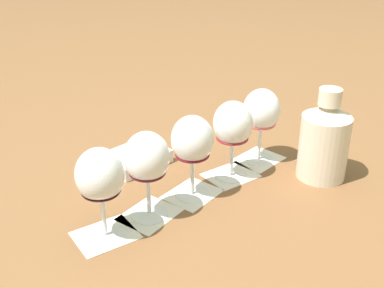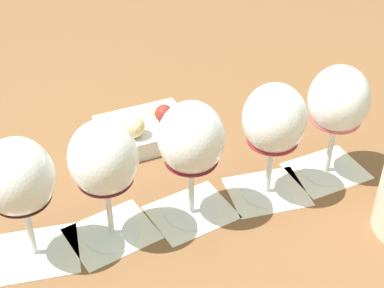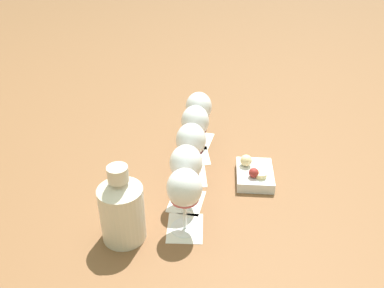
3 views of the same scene
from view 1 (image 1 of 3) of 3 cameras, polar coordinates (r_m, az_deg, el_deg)
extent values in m
plane|color=brown|center=(1.03, 0.16, -5.85)|extent=(8.00, 8.00, 0.00)
cube|color=silver|center=(1.17, 7.85, -1.79)|extent=(0.13, 0.12, 0.00)
cube|color=silver|center=(1.09, 4.61, -3.70)|extent=(0.14, 0.13, 0.00)
cube|color=silver|center=(1.02, -0.20, -5.86)|extent=(0.13, 0.11, 0.00)
cube|color=silver|center=(0.96, -5.06, -8.31)|extent=(0.12, 0.11, 0.00)
cube|color=silver|center=(0.92, -10.21, -10.57)|extent=(0.14, 0.13, 0.00)
cylinder|color=white|center=(1.17, 7.86, -1.63)|extent=(0.07, 0.07, 0.01)
cylinder|color=white|center=(1.15, 7.99, 0.24)|extent=(0.01, 0.01, 0.08)
ellipsoid|color=white|center=(1.12, 8.24, 4.03)|extent=(0.09, 0.09, 0.10)
ellipsoid|color=#D05660|center=(1.13, 8.14, 2.49)|extent=(0.07, 0.07, 0.02)
cylinder|color=white|center=(1.09, 4.62, -3.53)|extent=(0.07, 0.07, 0.01)
cylinder|color=white|center=(1.07, 4.70, -1.57)|extent=(0.01, 0.01, 0.08)
ellipsoid|color=white|center=(1.04, 4.86, 2.45)|extent=(0.09, 0.09, 0.10)
ellipsoid|color=maroon|center=(1.05, 4.79, 0.71)|extent=(0.07, 0.07, 0.02)
cylinder|color=white|center=(1.02, -0.20, -5.69)|extent=(0.07, 0.07, 0.01)
cylinder|color=white|center=(1.00, -0.20, -3.63)|extent=(0.01, 0.01, 0.08)
ellipsoid|color=white|center=(0.96, -0.21, 0.62)|extent=(0.09, 0.09, 0.10)
ellipsoid|color=maroon|center=(0.98, -0.20, -1.20)|extent=(0.07, 0.07, 0.02)
cylinder|color=white|center=(0.96, -5.07, -8.13)|extent=(0.07, 0.07, 0.01)
cylinder|color=white|center=(0.94, -5.17, -5.99)|extent=(0.01, 0.01, 0.08)
ellipsoid|color=white|center=(0.90, -5.38, -1.54)|extent=(0.09, 0.09, 0.10)
ellipsoid|color=#460E1E|center=(0.91, -5.30, -3.31)|extent=(0.07, 0.07, 0.02)
cylinder|color=white|center=(0.92, -10.23, -10.38)|extent=(0.07, 0.07, 0.01)
cylinder|color=white|center=(0.89, -10.44, -8.19)|extent=(0.01, 0.01, 0.08)
ellipsoid|color=white|center=(0.85, -10.88, -3.60)|extent=(0.09, 0.09, 0.10)
ellipsoid|color=black|center=(0.86, -10.72, -5.37)|extent=(0.07, 0.07, 0.03)
cylinder|color=beige|center=(1.10, 15.31, -0.35)|extent=(0.11, 0.11, 0.15)
cone|color=beige|center=(1.06, 15.85, 3.79)|extent=(0.11, 0.11, 0.03)
cylinder|color=beige|center=(1.05, 16.06, 5.37)|extent=(0.05, 0.05, 0.04)
cube|color=silver|center=(1.14, -6.67, -1.67)|extent=(0.17, 0.15, 0.03)
sphere|color=beige|center=(1.09, -6.92, -1.01)|extent=(0.04, 0.04, 0.04)
cylinder|color=beige|center=(1.16, -5.97, 0.08)|extent=(0.03, 0.03, 0.01)
sphere|color=maroon|center=(1.14, -5.27, 0.08)|extent=(0.03, 0.03, 0.03)
camera|label=2|loc=(0.38, 38.76, 24.72)|focal=55.00mm
camera|label=3|loc=(1.75, 25.58, 29.78)|focal=38.00mm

